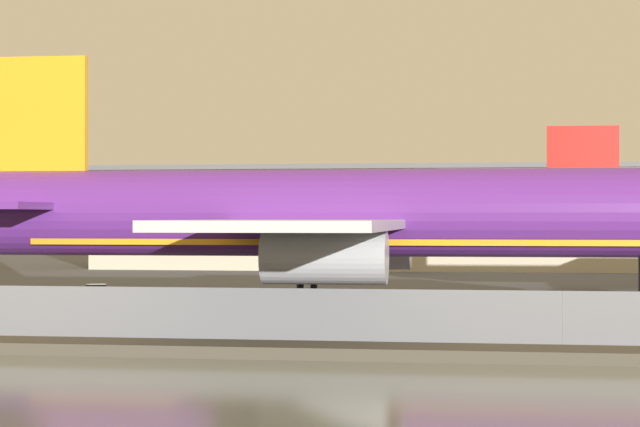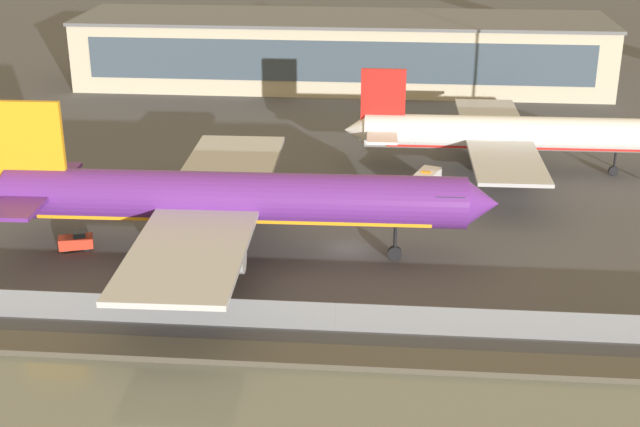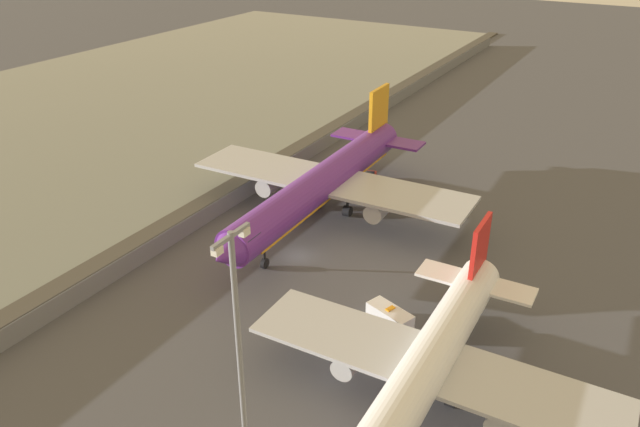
# 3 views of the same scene
# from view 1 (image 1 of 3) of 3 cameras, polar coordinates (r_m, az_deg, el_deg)

# --- Properties ---
(ground_plane) EXTENTS (500.00, 500.00, 0.00)m
(ground_plane) POSITION_cam_1_polar(r_m,az_deg,el_deg) (70.23, 10.62, -4.75)
(ground_plane) COLOR #4C4C51
(shoreline_seawall) EXTENTS (320.00, 3.00, 0.50)m
(shoreline_seawall) POSITION_cam_1_polar(r_m,az_deg,el_deg) (49.81, 11.24, -6.36)
(shoreline_seawall) COLOR #474238
(shoreline_seawall) RESTS_ON ground
(perimeter_fence) EXTENTS (280.00, 0.10, 2.49)m
(perimeter_fence) POSITION_cam_1_polar(r_m,az_deg,el_deg) (54.19, 11.06, -4.80)
(perimeter_fence) COLOR slate
(perimeter_fence) RESTS_ON ground
(cargo_jet_purple) EXTENTS (48.51, 41.17, 14.80)m
(cargo_jet_purple) POSITION_cam_1_polar(r_m,az_deg,el_deg) (68.16, 1.35, -0.14)
(cargo_jet_purple) COLOR #602889
(cargo_jet_purple) RESTS_ON ground
(baggage_tug) EXTENTS (3.54, 2.52, 1.80)m
(baggage_tug) POSITION_cam_1_polar(r_m,az_deg,el_deg) (72.00, -10.50, -3.99)
(baggage_tug) COLOR red
(baggage_tug) RESTS_ON ground
(terminal_building) EXTENTS (85.36, 19.58, 11.08)m
(terminal_building) POSITION_cam_1_polar(r_m,az_deg,el_deg) (136.27, 7.90, -0.18)
(terminal_building) COLOR #BCB299
(terminal_building) RESTS_ON ground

